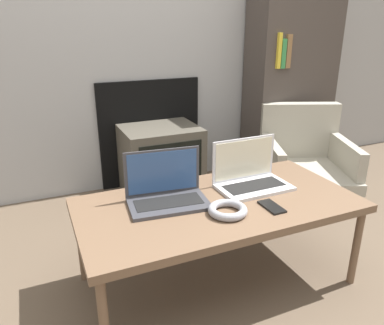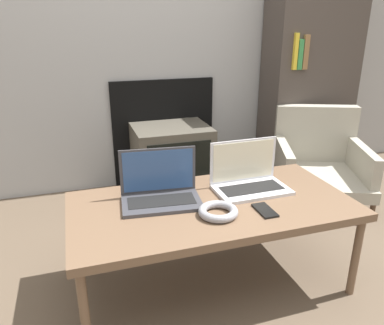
{
  "view_description": "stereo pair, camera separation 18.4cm",
  "coord_description": "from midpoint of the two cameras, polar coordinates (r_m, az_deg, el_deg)",
  "views": [
    {
      "loc": [
        -0.72,
        -1.04,
        1.18
      ],
      "look_at": [
        0.0,
        0.6,
        0.51
      ],
      "focal_mm": 35.0,
      "sensor_mm": 36.0,
      "label": 1
    },
    {
      "loc": [
        -0.55,
        -1.11,
        1.18
      ],
      "look_at": [
        0.0,
        0.6,
        0.51
      ],
      "focal_mm": 35.0,
      "sensor_mm": 36.0,
      "label": 2
    }
  ],
  "objects": [
    {
      "name": "wall_back",
      "position": [
        2.78,
        -11.35,
        22.27
      ],
      "size": [
        7.0,
        0.08,
        2.6
      ],
      "color": "#999999",
      "rests_on": "ground_plane"
    },
    {
      "name": "armchair",
      "position": [
        2.84,
        14.88,
        1.24
      ],
      "size": [
        0.79,
        0.82,
        0.62
      ],
      "rotation": [
        0.0,
        0.0,
        -0.39
      ],
      "color": "gray",
      "rests_on": "ground_plane"
    },
    {
      "name": "tv",
      "position": [
        2.71,
        -6.7,
        0.23
      ],
      "size": [
        0.53,
        0.44,
        0.5
      ],
      "color": "#4C473D",
      "rests_on": "ground_plane"
    },
    {
      "name": "laptop_right",
      "position": [
        1.84,
        6.0,
        -2.1
      ],
      "size": [
        0.35,
        0.22,
        0.23
      ],
      "rotation": [
        0.0,
        0.0,
        0.02
      ],
      "color": "silver",
      "rests_on": "table"
    },
    {
      "name": "ground_plane",
      "position": [
        1.72,
        5.42,
        -23.1
      ],
      "size": [
        14.0,
        14.0,
        0.0
      ],
      "primitive_type": "plane",
      "color": "brown"
    },
    {
      "name": "table",
      "position": [
        1.7,
        0.97,
        -7.0
      ],
      "size": [
        1.26,
        0.63,
        0.43
      ],
      "color": "brown",
      "rests_on": "ground_plane"
    },
    {
      "name": "headphones",
      "position": [
        1.58,
        2.11,
        -7.32
      ],
      "size": [
        0.17,
        0.17,
        0.03
      ],
      "color": "gray",
      "rests_on": "table"
    },
    {
      "name": "laptop_left",
      "position": [
        1.68,
        -7.11,
        -4.4
      ],
      "size": [
        0.37,
        0.25,
        0.23
      ],
      "rotation": [
        0.0,
        0.0,
        -0.11
      ],
      "color": "#38383D",
      "rests_on": "table"
    },
    {
      "name": "bookshelf",
      "position": [
        3.15,
        13.17,
        12.83
      ],
      "size": [
        0.71,
        0.32,
        1.58
      ],
      "color": "#3F3833",
      "rests_on": "ground_plane"
    },
    {
      "name": "phone",
      "position": [
        1.65,
        8.95,
        -6.74
      ],
      "size": [
        0.07,
        0.13,
        0.01
      ],
      "color": "black",
      "rests_on": "table"
    }
  ]
}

